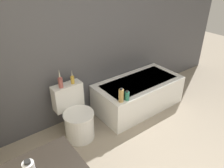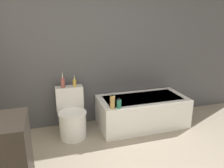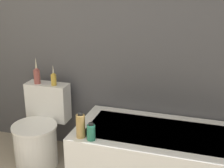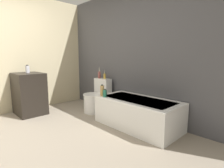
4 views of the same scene
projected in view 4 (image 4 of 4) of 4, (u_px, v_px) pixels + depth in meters
name	position (u px, v px, depth m)	size (l,w,h in m)	color
ground_plane	(13.00, 144.00, 2.47)	(12.00, 12.00, 0.00)	gray
wall_back_tiled	(121.00, 53.00, 3.77)	(6.40, 0.06, 2.60)	#4C4C51
wall_left_painted	(27.00, 54.00, 4.00)	(0.06, 6.40, 2.60)	beige
bathtub	(137.00, 113.00, 3.08)	(1.47, 0.74, 0.50)	white
toilet	(96.00, 98.00, 3.92)	(0.43, 0.59, 0.74)	white
vanity_counter	(29.00, 94.00, 3.76)	(0.68, 0.54, 0.89)	black
soap_bottle_glass	(28.00, 69.00, 3.71)	(0.08, 0.08, 0.17)	silver
vase_gold	(99.00, 74.00, 4.03)	(0.06, 0.06, 0.27)	#994C47
vase_silver	(105.00, 76.00, 3.91)	(0.05, 0.05, 0.21)	gold
shampoo_bottle_tall	(102.00, 91.00, 3.27)	(0.07, 0.07, 0.22)	tan
shampoo_bottle_short	(105.00, 93.00, 3.19)	(0.07, 0.07, 0.15)	#267259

